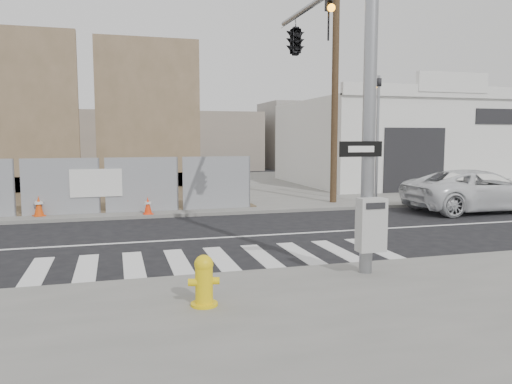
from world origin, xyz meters
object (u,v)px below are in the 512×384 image
object	(u,v)px
signal_pole	(316,58)
traffic_cone_c	(39,206)
fire_hydrant	(204,281)
traffic_cone_d	(148,206)
auto_shop	(396,143)
suv	(479,190)

from	to	relation	value
signal_pole	traffic_cone_c	xyz separation A→B (m)	(-7.42, 6.90, -4.31)
traffic_cone_c	fire_hydrant	bearing A→B (deg)	-69.95
fire_hydrant	traffic_cone_d	bearing A→B (deg)	106.54
auto_shop	suv	world-z (taller)	auto_shop
fire_hydrant	suv	xyz separation A→B (m)	(12.18, 8.26, 0.27)
traffic_cone_c	traffic_cone_d	world-z (taller)	traffic_cone_c
suv	signal_pole	bearing A→B (deg)	117.78
signal_pole	fire_hydrant	size ratio (longest dim) A/B	8.34
auto_shop	traffic_cone_c	xyz separation A→B (m)	(-18.92, -8.11, -2.06)
signal_pole	traffic_cone_d	xyz separation A→B (m)	(-3.74, 6.32, -4.35)
auto_shop	fire_hydrant	xyz separation A→B (m)	(-15.00, -18.86, -2.00)
signal_pole	auto_shop	bearing A→B (deg)	52.54
signal_pole	fire_hydrant	distance (m)	6.72
traffic_cone_d	auto_shop	bearing A→B (deg)	29.69
auto_shop	fire_hydrant	size ratio (longest dim) A/B	14.29
auto_shop	traffic_cone_c	distance (m)	20.69
traffic_cone_d	fire_hydrant	bearing A→B (deg)	-88.62
auto_shop	traffic_cone_d	size ratio (longest dim) A/B	19.08
auto_shop	traffic_cone_d	bearing A→B (deg)	-150.31
auto_shop	fire_hydrant	distance (m)	24.18
traffic_cone_c	auto_shop	bearing A→B (deg)	23.21
fire_hydrant	signal_pole	bearing A→B (deg)	62.95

